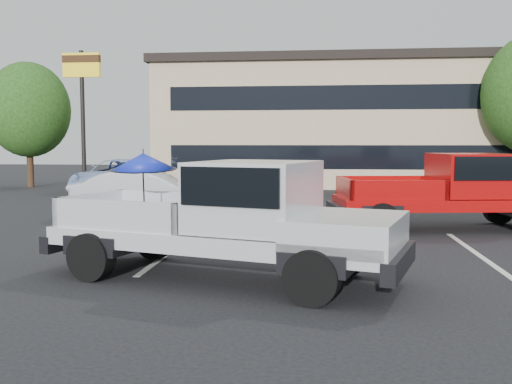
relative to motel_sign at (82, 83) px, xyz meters
The scene contains 11 objects.
ground 17.82m from the motel_sign, 54.46° to the right, with size 90.00×90.00×0.00m, color black.
stripe_left 14.65m from the motel_sign, 59.74° to the right, with size 0.12×5.00×0.01m, color silver.
stripe_right 18.29m from the motel_sign, 42.71° to the right, with size 0.12×5.00×0.01m, color silver.
motel_building 13.96m from the motel_sign, 30.21° to the left, with size 20.40×8.40×6.30m.
motel_sign is the anchor object (origin of this frame).
tree_left 5.08m from the motel_sign, 143.13° to the left, with size 3.96×3.96×6.02m.
tree_back 18.87m from the motel_sign, 32.01° to the left, with size 4.68×4.68×7.11m.
silver_pickup 17.32m from the motel_sign, 59.04° to the right, with size 6.01×3.48×2.06m.
red_pickup 16.42m from the motel_sign, 32.68° to the right, with size 5.98×2.81×1.89m.
silver_sedan 9.88m from the motel_sign, 55.91° to the right, with size 1.48×4.25×1.40m, color #B4B7BC.
blue_suv 4.30m from the motel_sign, 16.83° to the right, with size 2.44×5.29×1.47m, color #9CB3E9.
Camera 1 is at (-0.09, -9.27, 2.16)m, focal length 40.00 mm.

